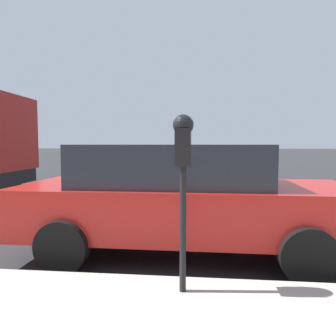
% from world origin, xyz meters
% --- Properties ---
extents(ground_plane, '(220.00, 220.00, 0.00)m').
position_xyz_m(ground_plane, '(0.00, 0.00, 0.00)').
color(ground_plane, '#2B2B2D').
extents(parking_meter, '(0.21, 0.19, 1.64)m').
position_xyz_m(parking_meter, '(-2.53, -0.34, 1.42)').
color(parking_meter, black).
rests_on(parking_meter, sidewalk).
extents(car_red, '(2.01, 4.53, 1.53)m').
position_xyz_m(car_red, '(-0.99, -0.23, 0.80)').
color(car_red, '#B21E19').
rests_on(car_red, ground_plane).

